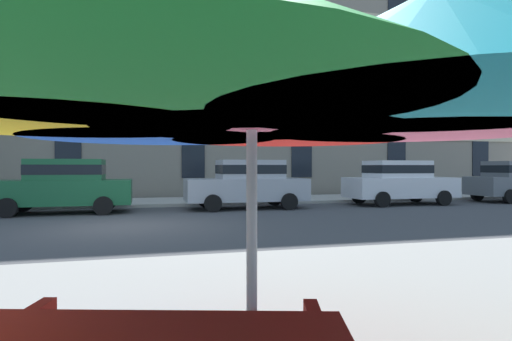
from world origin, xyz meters
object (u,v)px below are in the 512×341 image
at_px(sedan_green, 64,184).
at_px(sedan_white, 399,181).
at_px(patio_umbrella, 252,85).
at_px(sedan_silver, 247,183).

height_order(sedan_green, sedan_white, same).
xyz_separation_m(sedan_white, patio_umbrella, (-9.43, -12.70, 1.02)).
bearing_deg(sedan_white, sedan_silver, 180.00).
xyz_separation_m(sedan_green, sedan_silver, (6.22, 0.00, 0.00)).
distance_m(sedan_green, sedan_silver, 6.22).
relative_size(sedan_green, patio_umbrella, 1.17).
xyz_separation_m(sedan_green, patio_umbrella, (3.13, -12.70, 1.02)).
bearing_deg(sedan_silver, sedan_white, 0.00).
bearing_deg(patio_umbrella, sedan_white, 53.41).
bearing_deg(sedan_silver, sedan_green, 180.00).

